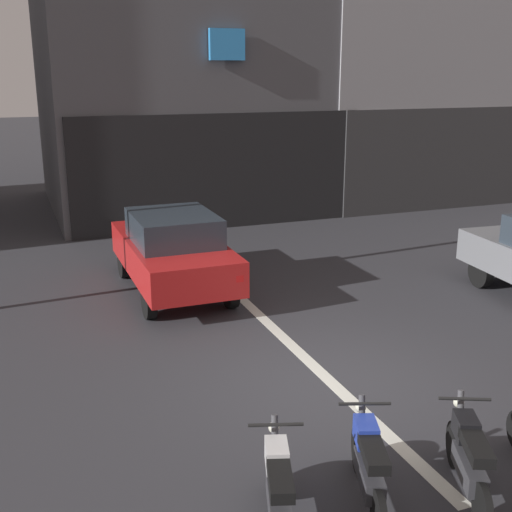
# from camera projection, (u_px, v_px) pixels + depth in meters

# --- Properties ---
(ground_plane) EXTENTS (120.00, 120.00, 0.00)m
(ground_plane) POSITION_uv_depth(u_px,v_px,m) (331.00, 382.00, 9.35)
(ground_plane) COLOR #333338
(lane_centre_line) EXTENTS (0.20, 18.00, 0.01)m
(lane_centre_line) POSITION_uv_depth(u_px,v_px,m) (209.00, 268.00, 14.73)
(lane_centre_line) COLOR silver
(lane_centre_line) RESTS_ON ground
(building_mid_block) EXTENTS (8.74, 8.11, 12.14)m
(building_mid_block) POSITION_uv_depth(u_px,v_px,m) (181.00, 13.00, 20.47)
(building_mid_block) COLOR #56565B
(building_mid_block) RESTS_ON ground
(car_red_crossing_near) EXTENTS (1.76, 4.10, 1.64)m
(car_red_crossing_near) POSITION_uv_depth(u_px,v_px,m) (173.00, 250.00, 12.93)
(car_red_crossing_near) COLOR black
(car_red_crossing_near) RESTS_ON ground
(motorcycle_white_row_leftmost) EXTENTS (0.67, 1.61, 0.98)m
(motorcycle_white_row_leftmost) POSITION_uv_depth(u_px,v_px,m) (278.00, 489.00, 6.23)
(motorcycle_white_row_leftmost) COLOR black
(motorcycle_white_row_leftmost) RESTS_ON ground
(motorcycle_blue_row_left_mid) EXTENTS (0.70, 1.60, 0.98)m
(motorcycle_blue_row_left_mid) POSITION_uv_depth(u_px,v_px,m) (368.00, 463.00, 6.63)
(motorcycle_blue_row_left_mid) COLOR black
(motorcycle_blue_row_left_mid) RESTS_ON ground
(motorcycle_black_row_centre) EXTENTS (0.77, 1.55, 0.98)m
(motorcycle_black_row_centre) POSITION_uv_depth(u_px,v_px,m) (469.00, 457.00, 6.74)
(motorcycle_black_row_centre) COLOR black
(motorcycle_black_row_centre) RESTS_ON ground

